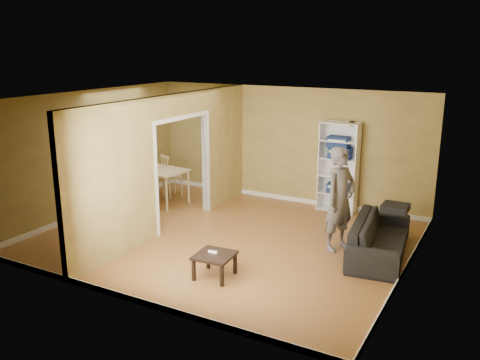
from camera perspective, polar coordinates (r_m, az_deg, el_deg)
name	(u,v)px	position (r m, az deg, el deg)	size (l,w,h in m)	color
room_shell	(225,170)	(9.15, -1.70, 1.08)	(6.50, 6.50, 6.50)	#9F5327
partition	(171,163)	(9.80, -7.77, 1.88)	(0.22, 5.50, 2.60)	#AA974A
wall_speaker	(352,124)	(10.89, 12.48, 6.20)	(0.10, 0.10, 0.10)	black
sofa	(380,232)	(8.99, 15.46, -5.63)	(0.93, 2.17, 0.83)	#303032
person	(340,191)	(8.88, 11.21, -1.17)	(0.61, 0.78, 2.14)	slate
bookshelf	(339,167)	(11.04, 11.09, 1.46)	(0.82, 0.36, 1.94)	white
paper_box_navy_a	(337,188)	(11.10, 10.89, -0.87)	(0.41, 0.27, 0.21)	navy
paper_box_navy_b	(340,153)	(10.92, 11.17, 3.02)	(0.46, 0.30, 0.24)	navy
paper_box_navy_c	(338,142)	(10.89, 10.99, 4.20)	(0.44, 0.29, 0.23)	navy
coffee_table	(215,258)	(7.90, -2.87, -8.69)	(0.57, 0.57, 0.38)	black
game_controller	(213,252)	(7.93, -3.07, -8.06)	(0.15, 0.04, 0.03)	white
dining_table	(158,172)	(11.59, -9.16, 0.84)	(1.25, 0.83, 0.78)	tan
chair_left	(132,178)	(12.12, -12.06, 0.27)	(0.45, 0.45, 0.98)	tan
chair_near	(143,190)	(11.19, -10.85, -1.16)	(0.40, 0.40, 0.88)	tan
chair_far	(172,175)	(12.08, -7.62, 0.51)	(0.46, 0.46, 1.01)	tan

